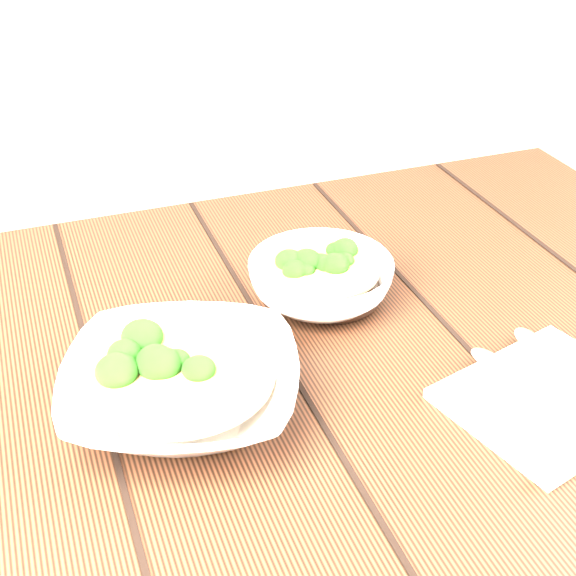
{
  "coord_description": "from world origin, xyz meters",
  "views": [
    {
      "loc": [
        -0.26,
        -0.67,
        1.29
      ],
      "look_at": [
        0.01,
        0.05,
        0.8
      ],
      "focal_mm": 50.0,
      "sensor_mm": 36.0,
      "label": 1
    }
  ],
  "objects": [
    {
      "name": "trivet",
      "position": [
        0.08,
        0.07,
        0.76
      ],
      "size": [
        0.14,
        0.14,
        0.03
      ],
      "primitive_type": "torus",
      "rotation": [
        0.0,
        0.0,
        -0.23
      ],
      "color": "black",
      "rests_on": "table"
    },
    {
      "name": "napkin",
      "position": [
        0.21,
        -0.18,
        0.76
      ],
      "size": [
        0.23,
        0.21,
        0.01
      ],
      "primitive_type": "cube",
      "rotation": [
        0.0,
        0.0,
        0.26
      ],
      "color": "beige",
      "rests_on": "table"
    },
    {
      "name": "soup_bowl_front",
      "position": [
        -0.14,
        -0.06,
        0.78
      ],
      "size": [
        0.3,
        0.3,
        0.07
      ],
      "color": "silver",
      "rests_on": "table"
    },
    {
      "name": "spoon_right",
      "position": [
        0.24,
        -0.12,
        0.76
      ],
      "size": [
        0.03,
        0.16,
        0.01
      ],
      "color": "#9D9A8A",
      "rests_on": "napkin"
    },
    {
      "name": "spoon_left",
      "position": [
        0.19,
        -0.14,
        0.76
      ],
      "size": [
        0.05,
        0.16,
        0.01
      ],
      "color": "#9D9A8A",
      "rests_on": "napkin"
    },
    {
      "name": "soup_bowl_back",
      "position": [
        0.06,
        0.08,
        0.78
      ],
      "size": [
        0.2,
        0.2,
        0.06
      ],
      "color": "silver",
      "rests_on": "table"
    },
    {
      "name": "table",
      "position": [
        0.0,
        0.0,
        0.63
      ],
      "size": [
        1.2,
        0.8,
        0.75
      ],
      "color": "#361B0F",
      "rests_on": "ground"
    }
  ]
}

